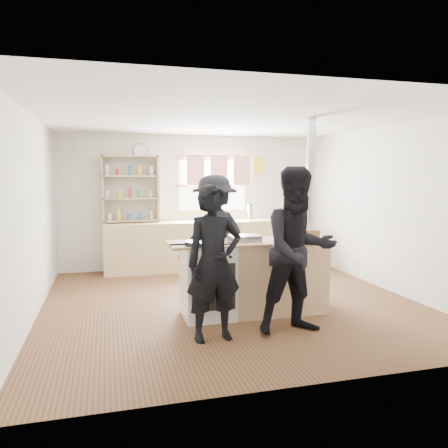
{
  "coord_description": "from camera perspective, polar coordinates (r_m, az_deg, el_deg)",
  "views": [
    {
      "loc": [
        -1.62,
        -5.66,
        1.73
      ],
      "look_at": [
        -0.12,
        -0.1,
        1.1
      ],
      "focal_mm": 35.0,
      "sensor_mm": 36.0,
      "label": 1
    }
  ],
  "objects": [
    {
      "name": "ground",
      "position": [
        6.14,
        0.87,
        -10.18
      ],
      "size": [
        5.0,
        5.0,
        0.01
      ],
      "primitive_type": "cube",
      "color": "brown",
      "rests_on": "ground"
    },
    {
      "name": "back_counter",
      "position": [
        8.15,
        -3.43,
        -2.8
      ],
      "size": [
        3.4,
        0.55,
        0.9
      ],
      "primitive_type": "cube",
      "color": "tan",
      "rests_on": "ground"
    },
    {
      "name": "shelving_unit",
      "position": [
        8.01,
        -12.12,
        4.55
      ],
      "size": [
        1.0,
        0.28,
        1.2
      ],
      "color": "tan",
      "rests_on": "back_counter"
    },
    {
      "name": "thermos",
      "position": [
        8.34,
        3.46,
        1.52
      ],
      "size": [
        0.1,
        0.1,
        0.29
      ],
      "primitive_type": "cylinder",
      "color": "silver",
      "rests_on": "back_counter"
    },
    {
      "name": "cooking_island",
      "position": [
        5.55,
        3.89,
        -6.93
      ],
      "size": [
        1.97,
        0.64,
        0.93
      ],
      "color": "silver",
      "rests_on": "ground"
    },
    {
      "name": "skillet_greens",
      "position": [
        5.09,
        -3.37,
        -2.49
      ],
      "size": [
        0.34,
        0.34,
        0.05
      ],
      "color": "black",
      "rests_on": "cooking_island"
    },
    {
      "name": "roast_tray",
      "position": [
        5.39,
        2.7,
        -1.83
      ],
      "size": [
        0.38,
        0.28,
        0.08
      ],
      "color": "silver",
      "rests_on": "cooking_island"
    },
    {
      "name": "stockpot_stove",
      "position": [
        5.45,
        -1.36,
        -1.42
      ],
      "size": [
        0.2,
        0.2,
        0.17
      ],
      "color": "#BCBCBE",
      "rests_on": "cooking_island"
    },
    {
      "name": "stockpot_counter",
      "position": [
        5.58,
        8.21,
        -1.11
      ],
      "size": [
        0.27,
        0.27,
        0.21
      ],
      "color": "#B2B2B5",
      "rests_on": "cooking_island"
    },
    {
      "name": "bread_board",
      "position": [
        5.66,
        11.28,
        -1.48
      ],
      "size": [
        0.34,
        0.3,
        0.12
      ],
      "color": "tan",
      "rests_on": "cooking_island"
    },
    {
      "name": "flue_heater",
      "position": [
        6.02,
        11.06,
        -4.18
      ],
      "size": [
        0.35,
        0.35,
        2.5
      ],
      "color": "black",
      "rests_on": "ground"
    },
    {
      "name": "person_near_left",
      "position": [
        4.59,
        -1.31,
        -5.13
      ],
      "size": [
        0.63,
        0.44,
        1.65
      ],
      "primitive_type": "imported",
      "rotation": [
        0.0,
        0.0,
        0.09
      ],
      "color": "black",
      "rests_on": "ground"
    },
    {
      "name": "person_near_right",
      "position": [
        4.86,
        9.73,
        -3.46
      ],
      "size": [
        0.92,
        0.73,
        1.84
      ],
      "primitive_type": "imported",
      "rotation": [
        0.0,
        0.0,
        0.04
      ],
      "color": "black",
      "rests_on": "ground"
    },
    {
      "name": "person_far",
      "position": [
        6.32,
        -1.25,
        -1.52
      ],
      "size": [
        1.28,
        0.98,
        1.75
      ],
      "primitive_type": "imported",
      "rotation": [
        0.0,
        0.0,
        3.48
      ],
      "color": "black",
      "rests_on": "ground"
    }
  ]
}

